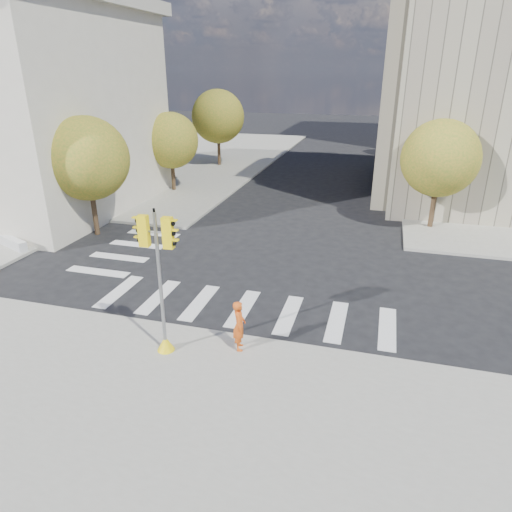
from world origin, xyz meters
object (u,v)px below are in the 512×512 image
at_px(lamp_near, 444,139).
at_px(lamp_far, 429,117).
at_px(photographer, 239,325).
at_px(traffic_signal, 161,294).

height_order(lamp_near, lamp_far, same).
xyz_separation_m(lamp_near, photographer, (-7.34, -18.82, -3.58)).
xyz_separation_m(lamp_near, lamp_far, (0.00, 14.00, 0.00)).
relative_size(lamp_far, traffic_signal, 1.70).
xyz_separation_m(traffic_signal, photographer, (2.27, 0.74, -1.18)).
distance_m(traffic_signal, photographer, 2.66).
height_order(lamp_near, traffic_signal, lamp_near).
bearing_deg(lamp_near, lamp_far, 90.00).
distance_m(lamp_far, photographer, 33.82).
relative_size(lamp_near, traffic_signal, 1.70).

